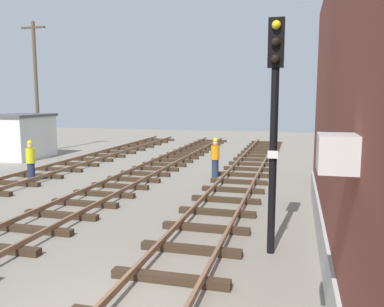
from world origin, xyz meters
TOP-DOWN VIEW (x-y plane):
  - signal_mast at (2.38, 3.79)m, footprint 0.36×0.40m
  - control_hut at (-13.81, 15.67)m, footprint 3.00×3.80m
  - parked_car_blue at (-18.03, 19.04)m, footprint 4.20×2.04m
  - utility_pole_far at (-14.47, 18.43)m, footprint 1.80×0.24m
  - track_worker_foreground at (-8.58, 9.58)m, footprint 0.40×0.40m
  - track_worker_distant at (-0.79, 12.71)m, footprint 0.40×0.40m

SIDE VIEW (x-z plane):
  - parked_car_blue at x=-18.03m, z-range 0.02..1.78m
  - track_worker_foreground at x=-8.58m, z-range -0.01..1.86m
  - track_worker_distant at x=-0.79m, z-range -0.01..1.86m
  - control_hut at x=-13.81m, z-range 0.01..2.77m
  - signal_mast at x=2.38m, z-range 0.70..6.21m
  - utility_pole_far at x=-14.47m, z-range 0.19..9.04m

